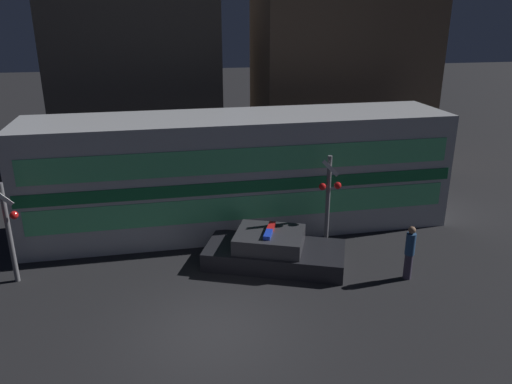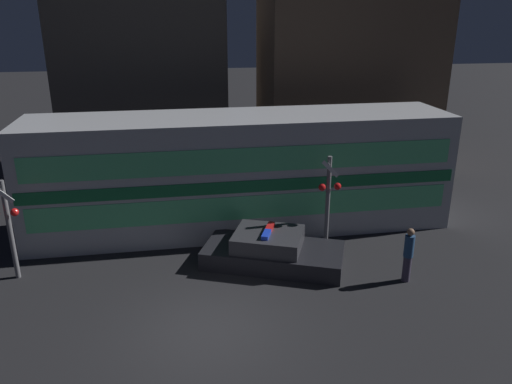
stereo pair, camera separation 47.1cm
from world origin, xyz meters
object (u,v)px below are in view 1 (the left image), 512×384
object	(u,v)px
crossing_signal_near	(328,198)
train	(240,173)
pedestrian	(410,252)
police_car	(273,251)

from	to	relation	value
crossing_signal_near	train	bearing A→B (deg)	135.21
train	pedestrian	size ratio (longest dim) A/B	8.85
police_car	crossing_signal_near	size ratio (longest dim) A/B	1.47
pedestrian	crossing_signal_near	bearing A→B (deg)	125.41
train	crossing_signal_near	bearing A→B (deg)	-44.79
train	police_car	world-z (taller)	train
train	pedestrian	xyz separation A→B (m)	(4.11, -4.77, -1.17)
police_car	crossing_signal_near	world-z (taller)	crossing_signal_near
train	police_car	bearing A→B (deg)	-80.72
police_car	crossing_signal_near	xyz separation A→B (m)	(1.94, 0.67, 1.36)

